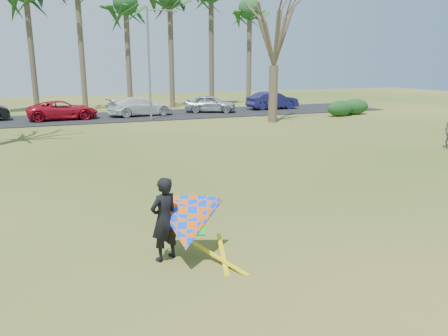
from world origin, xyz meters
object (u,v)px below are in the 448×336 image
object	(u,v)px
bare_tree_right	(275,27)
car_2	(63,110)
kite_flyer	(184,223)
streetlight	(151,59)
car_4	(210,103)
car_5	(272,100)
car_3	(140,106)

from	to	relation	value
bare_tree_right	car_2	distance (m)	16.58
bare_tree_right	kite_flyer	xyz separation A→B (m)	(-12.27, -19.47, -5.71)
streetlight	car_4	xyz separation A→B (m)	(5.63, 3.18, -3.67)
car_5	streetlight	bearing A→B (deg)	104.45
streetlight	car_5	bearing A→B (deg)	16.91
car_5	kite_flyer	size ratio (longest dim) A/B	1.97
car_3	kite_flyer	world-z (taller)	kite_flyer
car_2	car_3	bearing A→B (deg)	-90.63
car_2	car_5	distance (m)	18.01
car_4	kite_flyer	bearing A→B (deg)	-177.13
car_3	kite_flyer	size ratio (longest dim) A/B	2.14
streetlight	car_2	bearing A→B (deg)	157.40
bare_tree_right	car_4	xyz separation A→B (m)	(-2.21, 7.18, -5.77)
car_5	kite_flyer	distance (m)	31.53
car_3	car_5	size ratio (longest dim) A/B	1.09
streetlight	car_3	size ratio (longest dim) A/B	1.57
bare_tree_right	car_3	size ratio (longest dim) A/B	1.81
car_3	car_5	xyz separation A→B (m)	(12.15, 0.63, 0.03)
car_4	kite_flyer	world-z (taller)	kite_flyer
bare_tree_right	kite_flyer	distance (m)	23.72
streetlight	car_2	size ratio (longest dim) A/B	1.59
car_3	kite_flyer	xyz separation A→B (m)	(-4.05, -26.42, 0.06)
car_4	car_5	bearing A→B (deg)	-62.75
car_3	car_4	size ratio (longest dim) A/B	1.19
bare_tree_right	car_4	bearing A→B (deg)	107.11
streetlight	kite_flyer	xyz separation A→B (m)	(-4.43, -23.47, -3.60)
car_3	bare_tree_right	bearing A→B (deg)	-139.10
streetlight	kite_flyer	size ratio (longest dim) A/B	3.35
bare_tree_right	car_3	bearing A→B (deg)	139.81
bare_tree_right	car_2	world-z (taller)	bare_tree_right
car_2	car_4	world-z (taller)	car_4
car_5	car_2	bearing A→B (deg)	90.67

